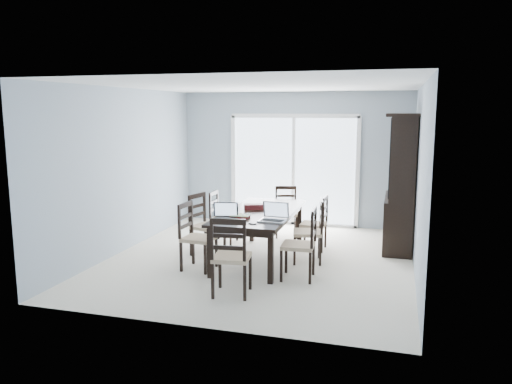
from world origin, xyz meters
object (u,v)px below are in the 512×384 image
(chair_right_near, at_px, (305,236))
(laptop_dark, at_px, (225,216))
(chair_end_near, at_px, (230,248))
(chair_left_mid, at_px, (203,218))
(chair_left_far, at_px, (219,211))
(cell_phone, at_px, (252,224))
(chair_right_mid, at_px, (314,224))
(game_box, at_px, (254,207))
(hot_tub, at_px, (273,193))
(dining_table, at_px, (260,216))
(chair_left_near, at_px, (193,229))
(chair_end_far, at_px, (286,206))
(laptop_silver, at_px, (273,217))
(china_hutch, at_px, (401,184))
(chair_right_far, at_px, (319,217))

(chair_right_near, relative_size, laptop_dark, 2.89)
(chair_end_near, bearing_deg, laptop_dark, 106.18)
(chair_left_mid, height_order, chair_left_far, chair_left_mid)
(chair_left_far, xyz_separation_m, cell_phone, (1.07, -1.64, 0.22))
(chair_right_mid, distance_m, game_box, 0.96)
(hot_tub, bearing_deg, game_box, -80.93)
(chair_left_far, relative_size, game_box, 3.41)
(laptop_dark, xyz_separation_m, cell_phone, (0.43, -0.11, -0.05))
(dining_table, xyz_separation_m, hot_tub, (-0.67, 3.48, -0.23))
(chair_left_mid, xyz_separation_m, chair_end_near, (1.01, -1.64, 0.03))
(chair_right_near, distance_m, chair_end_near, 1.17)
(laptop_dark, relative_size, cell_phone, 3.69)
(chair_left_near, xyz_separation_m, chair_right_near, (1.63, -0.01, 0.01))
(chair_left_near, bearing_deg, game_box, 144.30)
(chair_end_far, height_order, laptop_silver, chair_end_far)
(dining_table, distance_m, laptop_dark, 0.81)
(dining_table, distance_m, cell_phone, 0.87)
(china_hutch, distance_m, chair_left_mid, 3.24)
(game_box, height_order, hot_tub, hot_tub)
(china_hutch, height_order, chair_right_mid, china_hutch)
(dining_table, distance_m, laptop_silver, 0.74)
(chair_left_far, relative_size, chair_end_near, 0.88)
(dining_table, relative_size, chair_left_near, 1.99)
(dining_table, height_order, chair_right_near, chair_right_near)
(china_hutch, height_order, chair_end_near, china_hutch)
(chair_end_near, relative_size, laptop_dark, 2.96)
(chair_right_far, bearing_deg, chair_right_near, -176.89)
(cell_phone, bearing_deg, china_hutch, 75.64)
(chair_left_mid, bearing_deg, chair_left_far, -164.85)
(chair_right_near, xyz_separation_m, chair_right_far, (-0.04, 1.47, -0.05))
(dining_table, xyz_separation_m, chair_left_far, (-0.94, 0.79, -0.13))
(china_hutch, xyz_separation_m, chair_right_far, (-1.25, -0.48, -0.53))
(game_box, xyz_separation_m, hot_tub, (-0.54, 3.35, -0.35))
(china_hutch, bearing_deg, chair_end_far, 170.48)
(chair_right_near, xyz_separation_m, chair_end_far, (-0.77, 2.27, -0.05))
(chair_left_far, height_order, game_box, chair_left_far)
(chair_right_far, bearing_deg, chair_end_near, 164.73)
(chair_right_near, relative_size, game_box, 3.76)
(dining_table, xyz_separation_m, chair_left_mid, (-0.94, 0.05, -0.09))
(game_box, bearing_deg, china_hutch, 27.39)
(chair_right_near, relative_size, chair_end_far, 1.09)
(chair_right_near, bearing_deg, dining_table, 46.92)
(chair_right_mid, distance_m, cell_phone, 1.18)
(chair_left_near, xyz_separation_m, game_box, (0.67, 0.82, 0.20))
(laptop_dark, bearing_deg, chair_right_mid, 23.75)
(chair_left_mid, bearing_deg, chair_left_near, 26.18)
(china_hutch, xyz_separation_m, chair_end_near, (-1.96, -2.84, -0.46))
(chair_end_near, height_order, laptop_dark, chair_end_near)
(chair_right_near, relative_size, cell_phone, 10.65)
(chair_end_near, distance_m, laptop_dark, 0.94)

